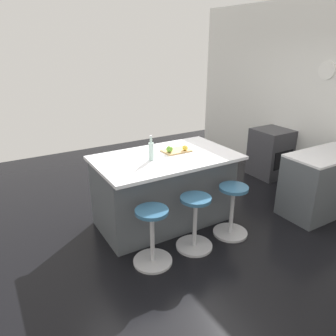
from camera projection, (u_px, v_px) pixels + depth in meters
ground_plane at (181, 221)px, 4.47m from camera, size 7.65×7.65×0.00m
interior_partition_left at (321, 97)px, 5.17m from camera, size 0.15×5.88×2.97m
oven_range at (271, 153)px, 5.85m from camera, size 0.60×0.61×0.86m
kitchen_island at (164, 189)px, 4.30m from camera, size 1.80×1.08×0.96m
stool_by_window at (232, 212)px, 4.06m from camera, size 0.44×0.44×0.67m
stool_middle at (195, 224)px, 3.79m from camera, size 0.44×0.44×0.67m
stool_near_camera at (152, 238)px, 3.52m from camera, size 0.44×0.44×0.67m
cutting_board at (176, 151)px, 4.27m from camera, size 0.36×0.24×0.02m
apple_green at (169, 149)px, 4.16m from camera, size 0.09×0.09×0.09m
apple_yellow at (185, 148)px, 4.24m from camera, size 0.07×0.07×0.07m
water_bottle at (151, 151)px, 3.92m from camera, size 0.06×0.06×0.31m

